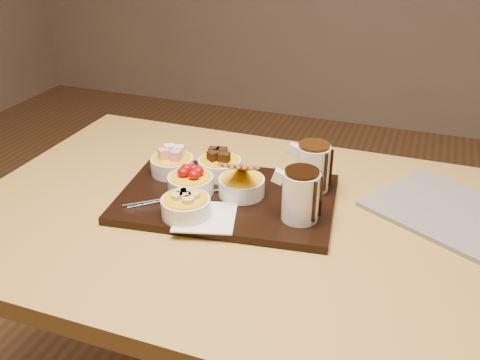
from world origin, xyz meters
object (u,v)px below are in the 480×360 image
(pitcher_milk_chocolate, at_px, (313,168))
(serving_board, at_px, (227,198))
(dining_table, at_px, (247,252))
(pitcher_dark_chocolate, at_px, (301,196))
(bowl_strawberries, at_px, (191,184))
(newspaper, at_px, (454,213))

(pitcher_milk_chocolate, bearing_deg, serving_board, -158.20)
(dining_table, bearing_deg, pitcher_dark_chocolate, -4.27)
(dining_table, distance_m, pitcher_milk_chocolate, 0.23)
(pitcher_dark_chocolate, relative_size, pitcher_milk_chocolate, 1.00)
(dining_table, xyz_separation_m, serving_board, (-0.06, 0.03, 0.11))
(dining_table, relative_size, bowl_strawberries, 12.00)
(bowl_strawberries, distance_m, pitcher_dark_chocolate, 0.25)
(dining_table, distance_m, serving_board, 0.13)
(serving_board, distance_m, bowl_strawberries, 0.08)
(dining_table, distance_m, bowl_strawberries, 0.19)
(newspaper, bearing_deg, dining_table, -131.58)
(pitcher_milk_chocolate, height_order, newspaper, pitcher_milk_chocolate)
(dining_table, relative_size, newspaper, 3.81)
(serving_board, distance_m, pitcher_milk_chocolate, 0.20)
(serving_board, height_order, pitcher_milk_chocolate, pitcher_milk_chocolate)
(bowl_strawberries, bearing_deg, dining_table, -5.97)
(serving_board, relative_size, newspaper, 1.46)
(serving_board, distance_m, newspaper, 0.48)
(pitcher_dark_chocolate, bearing_deg, bowl_strawberries, 167.35)
(serving_board, bearing_deg, dining_table, -34.65)
(newspaper, bearing_deg, serving_board, -137.24)
(newspaper, bearing_deg, pitcher_dark_chocolate, -123.53)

